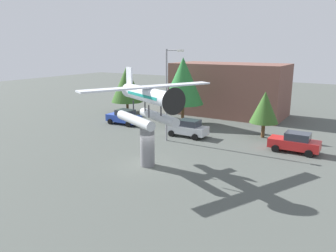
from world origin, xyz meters
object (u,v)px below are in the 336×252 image
(car_near_blue, at_px, (124,117))
(tree_east, at_px, (183,81))
(streetlight_primary, at_px, (168,89))
(display_pedestal, at_px, (147,145))
(car_far_red, at_px, (295,142))
(storefront_building, at_px, (229,89))
(floatplane_monument, at_px, (148,101))
(tree_center_back, at_px, (265,107))
(tree_west, at_px, (127,84))
(car_mid_silver, at_px, (188,128))

(car_near_blue, distance_m, tree_east, 8.10)
(streetlight_primary, bearing_deg, tree_east, 108.12)
(display_pedestal, distance_m, car_far_red, 13.04)
(car_near_blue, distance_m, storefront_building, 14.83)
(car_far_red, xyz_separation_m, tree_east, (-13.51, 4.25, 4.22))
(floatplane_monument, bearing_deg, storefront_building, 121.60)
(tree_center_back, bearing_deg, floatplane_monument, -111.97)
(car_near_blue, xyz_separation_m, tree_west, (-4.13, 5.82, 3.07))
(car_far_red, relative_size, storefront_building, 0.29)
(streetlight_primary, distance_m, tree_east, 7.36)
(car_mid_silver, bearing_deg, streetlight_primary, 69.98)
(car_mid_silver, distance_m, streetlight_primary, 4.86)
(car_far_red, bearing_deg, car_mid_silver, 1.95)
(streetlight_primary, xyz_separation_m, storefront_building, (0.16, 15.32, -1.61))
(car_mid_silver, xyz_separation_m, tree_west, (-13.12, 6.70, 3.07))
(tree_east, distance_m, tree_center_back, 10.07)
(car_mid_silver, height_order, tree_center_back, tree_center_back)
(car_far_red, bearing_deg, tree_east, -17.46)
(display_pedestal, xyz_separation_m, tree_west, (-14.50, 15.78, 2.27))
(display_pedestal, bearing_deg, tree_east, 108.39)
(tree_center_back, bearing_deg, car_far_red, -41.64)
(car_near_blue, xyz_separation_m, tree_east, (5.82, 3.73, 4.22))
(floatplane_monument, bearing_deg, display_pedestal, 180.00)
(tree_west, distance_m, tree_east, 10.24)
(floatplane_monument, xyz_separation_m, tree_east, (-4.67, 13.74, 0.06))
(car_mid_silver, relative_size, storefront_building, 0.29)
(streetlight_primary, relative_size, tree_center_back, 1.87)
(tree_center_back, bearing_deg, tree_west, 171.19)
(display_pedestal, height_order, car_mid_silver, display_pedestal)
(floatplane_monument, bearing_deg, streetlight_primary, 135.29)
(storefront_building, bearing_deg, tree_center_back, -51.58)
(storefront_building, bearing_deg, streetlight_primary, -90.61)
(car_mid_silver, xyz_separation_m, tree_east, (-3.16, 4.60, 4.22))
(display_pedestal, xyz_separation_m, floatplane_monument, (0.12, -0.06, 3.35))
(car_mid_silver, bearing_deg, tree_west, -27.05)
(tree_east, bearing_deg, streetlight_primary, -71.88)
(car_far_red, height_order, storefront_building, storefront_building)
(storefront_building, bearing_deg, tree_west, -153.37)
(car_mid_silver, xyz_separation_m, storefront_building, (-0.71, 12.92, 2.53))
(streetlight_primary, bearing_deg, car_mid_silver, 69.98)
(tree_center_back, bearing_deg, car_near_blue, -170.00)
(floatplane_monument, height_order, car_near_blue, floatplane_monument)
(floatplane_monument, distance_m, car_near_blue, 15.09)
(car_far_red, bearing_deg, car_near_blue, -1.55)
(floatplane_monument, height_order, car_mid_silver, floatplane_monument)
(car_far_red, xyz_separation_m, streetlight_primary, (-11.22, -2.75, 4.14))
(display_pedestal, distance_m, storefront_building, 22.17)
(car_near_blue, distance_m, car_mid_silver, 9.03)
(display_pedestal, height_order, tree_east, tree_east)
(tree_east, bearing_deg, storefront_building, 73.56)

